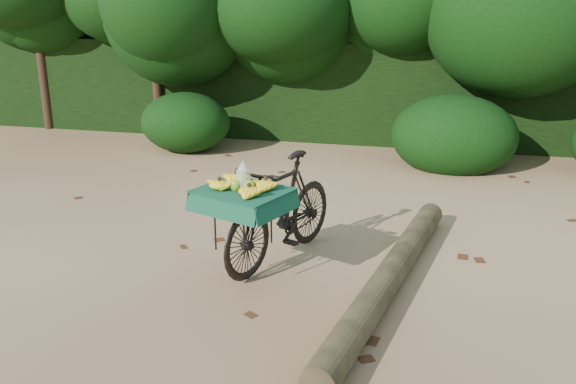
# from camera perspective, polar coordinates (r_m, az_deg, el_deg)

# --- Properties ---
(ground) EXTENTS (80.00, 80.00, 0.00)m
(ground) POSITION_cam_1_polar(r_m,az_deg,el_deg) (6.07, 0.89, -7.23)
(ground) COLOR tan
(ground) RESTS_ON ground
(vendor_bicycle) EXTENTS (1.23, 1.93, 1.09)m
(vendor_bicycle) POSITION_cam_1_polar(r_m,az_deg,el_deg) (6.06, -0.79, -1.60)
(vendor_bicycle) COLOR black
(vendor_bicycle) RESTS_ON ground
(fallen_log) EXTENTS (0.91, 3.65, 0.26)m
(fallen_log) POSITION_cam_1_polar(r_m,az_deg,el_deg) (5.72, 9.54, -7.67)
(fallen_log) COLOR brown
(fallen_log) RESTS_ON ground
(hedge_backdrop) EXTENTS (26.00, 1.80, 1.80)m
(hedge_backdrop) POSITION_cam_1_polar(r_m,az_deg,el_deg) (11.84, 7.95, 9.49)
(hedge_backdrop) COLOR black
(hedge_backdrop) RESTS_ON ground
(tree_row) EXTENTS (14.50, 2.00, 4.00)m
(tree_row) POSITION_cam_1_polar(r_m,az_deg,el_deg) (11.04, 4.25, 14.76)
(tree_row) COLOR black
(tree_row) RESTS_ON ground
(bush_clumps) EXTENTS (8.80, 1.70, 0.90)m
(bush_clumps) POSITION_cam_1_polar(r_m,az_deg,el_deg) (9.92, 9.43, 5.19)
(bush_clumps) COLOR black
(bush_clumps) RESTS_ON ground
(leaf_litter) EXTENTS (7.00, 7.30, 0.01)m
(leaf_litter) POSITION_cam_1_polar(r_m,az_deg,el_deg) (6.65, 2.16, -4.89)
(leaf_litter) COLOR #492613
(leaf_litter) RESTS_ON ground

